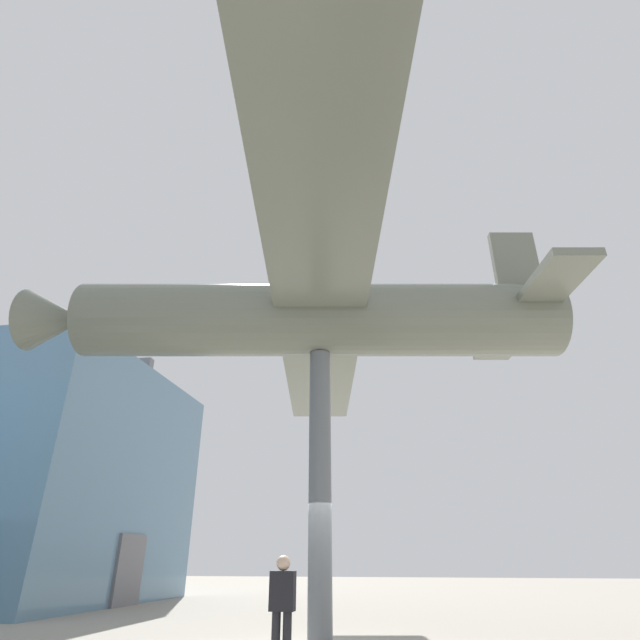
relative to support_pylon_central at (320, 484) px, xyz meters
name	(u,v)px	position (x,y,z in m)	size (l,w,h in m)	color
glass_pavilion_right	(2,481)	(7.94, 14.39, 1.45)	(10.43, 12.21, 9.21)	#60849E
support_pylon_central	(320,484)	(0.00, 0.00, 0.00)	(0.47, 0.47, 5.73)	slate
suspended_airplane	(309,319)	(-0.05, 0.26, 3.74)	(17.11, 12.97, 3.30)	slate
visitor_person	(282,602)	(-1.55, 0.34, -1.99)	(0.23, 0.40, 1.55)	#232328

